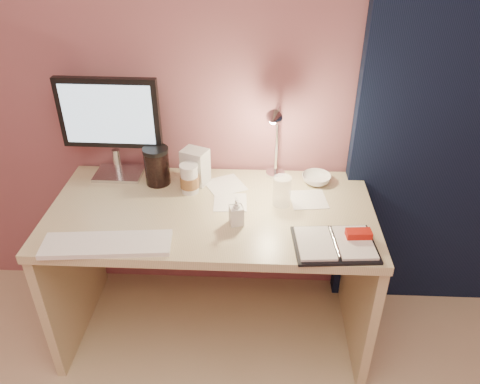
{
  "coord_description": "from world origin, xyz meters",
  "views": [
    {
      "loc": [
        0.2,
        -0.28,
        1.86
      ],
      "look_at": [
        0.13,
        1.33,
        0.85
      ],
      "focal_mm": 35.0,
      "sensor_mm": 36.0,
      "label": 1
    }
  ],
  "objects_px": {
    "lotion_bottle": "(236,211)",
    "product_box": "(195,167)",
    "desk": "(214,240)",
    "coffee_cup": "(189,179)",
    "desk_lamp": "(281,138)",
    "dark_jar": "(157,168)",
    "keyboard": "(107,244)",
    "bowl": "(316,179)",
    "planner": "(337,243)",
    "clear_cup": "(282,191)",
    "monitor": "(111,119)"
  },
  "relations": [
    {
      "from": "desk",
      "to": "coffee_cup",
      "type": "relative_size",
      "value": 10.22
    },
    {
      "from": "desk",
      "to": "product_box",
      "type": "bearing_deg",
      "value": 122.51
    },
    {
      "from": "bowl",
      "to": "desk_lamp",
      "type": "xyz_separation_m",
      "value": [
        -0.17,
        -0.03,
        0.22
      ]
    },
    {
      "from": "product_box",
      "to": "planner",
      "type": "bearing_deg",
      "value": -13.92
    },
    {
      "from": "monitor",
      "to": "keyboard",
      "type": "bearing_deg",
      "value": -78.72
    },
    {
      "from": "lotion_bottle",
      "to": "product_box",
      "type": "height_order",
      "value": "product_box"
    },
    {
      "from": "lotion_bottle",
      "to": "product_box",
      "type": "relative_size",
      "value": 0.71
    },
    {
      "from": "desk",
      "to": "dark_jar",
      "type": "bearing_deg",
      "value": 153.7
    },
    {
      "from": "keyboard",
      "to": "product_box",
      "type": "xyz_separation_m",
      "value": [
        0.28,
        0.49,
        0.07
      ]
    },
    {
      "from": "desk",
      "to": "dark_jar",
      "type": "xyz_separation_m",
      "value": [
        -0.27,
        0.13,
        0.31
      ]
    },
    {
      "from": "coffee_cup",
      "to": "desk_lamp",
      "type": "xyz_separation_m",
      "value": [
        0.41,
        0.07,
        0.18
      ]
    },
    {
      "from": "bowl",
      "to": "desk_lamp",
      "type": "bearing_deg",
      "value": -169.6
    },
    {
      "from": "lotion_bottle",
      "to": "dark_jar",
      "type": "height_order",
      "value": "dark_jar"
    },
    {
      "from": "product_box",
      "to": "desk_lamp",
      "type": "bearing_deg",
      "value": 21.27
    },
    {
      "from": "desk",
      "to": "coffee_cup",
      "type": "distance_m",
      "value": 0.32
    },
    {
      "from": "planner",
      "to": "bowl",
      "type": "bearing_deg",
      "value": 89.82
    },
    {
      "from": "coffee_cup",
      "to": "dark_jar",
      "type": "bearing_deg",
      "value": 155.91
    },
    {
      "from": "desk",
      "to": "keyboard",
      "type": "relative_size",
      "value": 2.86
    },
    {
      "from": "bowl",
      "to": "lotion_bottle",
      "type": "relative_size",
      "value": 1.12
    },
    {
      "from": "lotion_bottle",
      "to": "monitor",
      "type": "bearing_deg",
      "value": 147.88
    },
    {
      "from": "monitor",
      "to": "lotion_bottle",
      "type": "bearing_deg",
      "value": -31.14
    },
    {
      "from": "product_box",
      "to": "dark_jar",
      "type": "bearing_deg",
      "value": -153.11
    },
    {
      "from": "keyboard",
      "to": "coffee_cup",
      "type": "distance_m",
      "value": 0.49
    },
    {
      "from": "product_box",
      "to": "keyboard",
      "type": "bearing_deg",
      "value": -96.69
    },
    {
      "from": "lotion_bottle",
      "to": "desk_lamp",
      "type": "bearing_deg",
      "value": 59.58
    },
    {
      "from": "planner",
      "to": "dark_jar",
      "type": "distance_m",
      "value": 0.89
    },
    {
      "from": "coffee_cup",
      "to": "product_box",
      "type": "height_order",
      "value": "product_box"
    },
    {
      "from": "bowl",
      "to": "desk_lamp",
      "type": "relative_size",
      "value": 0.35
    },
    {
      "from": "coffee_cup",
      "to": "clear_cup",
      "type": "relative_size",
      "value": 1.02
    },
    {
      "from": "coffee_cup",
      "to": "desk_lamp",
      "type": "height_order",
      "value": "desk_lamp"
    },
    {
      "from": "bowl",
      "to": "desk_lamp",
      "type": "distance_m",
      "value": 0.28
    },
    {
      "from": "product_box",
      "to": "desk_lamp",
      "type": "distance_m",
      "value": 0.42
    },
    {
      "from": "planner",
      "to": "coffee_cup",
      "type": "bearing_deg",
      "value": 144.8
    },
    {
      "from": "keyboard",
      "to": "bowl",
      "type": "xyz_separation_m",
      "value": [
        0.84,
        0.52,
        0.01
      ]
    },
    {
      "from": "desk_lamp",
      "to": "product_box",
      "type": "bearing_deg",
      "value": -172.42
    },
    {
      "from": "clear_cup",
      "to": "dark_jar",
      "type": "relative_size",
      "value": 0.84
    },
    {
      "from": "clear_cup",
      "to": "product_box",
      "type": "distance_m",
      "value": 0.43
    },
    {
      "from": "desk",
      "to": "coffee_cup",
      "type": "xyz_separation_m",
      "value": [
        -0.11,
        0.06,
        0.29
      ]
    },
    {
      "from": "coffee_cup",
      "to": "dark_jar",
      "type": "xyz_separation_m",
      "value": [
        -0.16,
        0.07,
        0.02
      ]
    },
    {
      "from": "keyboard",
      "to": "planner",
      "type": "xyz_separation_m",
      "value": [
        0.88,
        0.05,
        0.0
      ]
    },
    {
      "from": "coffee_cup",
      "to": "clear_cup",
      "type": "xyz_separation_m",
      "value": [
        0.41,
        -0.09,
        0.0
      ]
    },
    {
      "from": "coffee_cup",
      "to": "lotion_bottle",
      "type": "bearing_deg",
      "value": -46.71
    },
    {
      "from": "monitor",
      "to": "planner",
      "type": "xyz_separation_m",
      "value": [
        0.98,
        -0.5,
        -0.28
      ]
    },
    {
      "from": "desk",
      "to": "clear_cup",
      "type": "bearing_deg",
      "value": -4.52
    },
    {
      "from": "keyboard",
      "to": "bowl",
      "type": "distance_m",
      "value": 0.99
    },
    {
      "from": "desk",
      "to": "product_box",
      "type": "xyz_separation_m",
      "value": [
        -0.09,
        0.15,
        0.31
      ]
    },
    {
      "from": "keyboard",
      "to": "dark_jar",
      "type": "bearing_deg",
      "value": 72.52
    },
    {
      "from": "keyboard",
      "to": "clear_cup",
      "type": "bearing_deg",
      "value": 20.51
    },
    {
      "from": "desk",
      "to": "bowl",
      "type": "distance_m",
      "value": 0.56
    },
    {
      "from": "desk",
      "to": "lotion_bottle",
      "type": "xyz_separation_m",
      "value": [
        0.11,
        -0.18,
        0.29
      ]
    }
  ]
}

